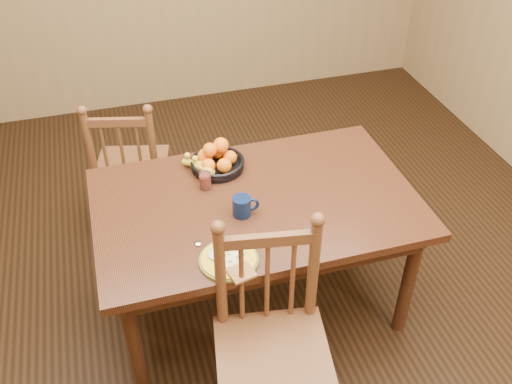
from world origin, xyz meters
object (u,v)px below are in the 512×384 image
object	(u,v)px
dining_table	(256,213)
fruit_bowl	(216,160)
coffee_mug	(243,206)
chair_far	(131,167)
breakfast_plate	(229,260)
chair_near	(272,344)

from	to	relation	value
dining_table	fruit_bowl	bearing A→B (deg)	111.73
coffee_mug	chair_far	bearing A→B (deg)	116.25
chair_far	fruit_bowl	world-z (taller)	chair_far
dining_table	breakfast_plate	bearing A→B (deg)	-121.38
coffee_mug	fruit_bowl	distance (m)	0.41
chair_far	coffee_mug	distance (m)	1.11
dining_table	chair_near	distance (m)	0.71
chair_near	breakfast_plate	distance (m)	0.40
breakfast_plate	coffee_mug	bearing A→B (deg)	64.40
breakfast_plate	coffee_mug	size ratio (longest dim) A/B	2.23
coffee_mug	dining_table	bearing A→B (deg)	43.58
chair_near	dining_table	bearing A→B (deg)	88.67
chair_far	fruit_bowl	xyz separation A→B (m)	(0.43, -0.54, 0.33)
dining_table	chair_far	bearing A→B (deg)	123.02
chair_far	fruit_bowl	size ratio (longest dim) A/B	2.97
dining_table	coffee_mug	world-z (taller)	coffee_mug
chair_near	coffee_mug	xyz separation A→B (m)	(0.04, 0.60, 0.28)
chair_far	dining_table	bearing A→B (deg)	137.08
fruit_bowl	chair_far	bearing A→B (deg)	128.61
chair_near	fruit_bowl	size ratio (longest dim) A/B	3.28
coffee_mug	breakfast_plate	bearing A→B (deg)	-115.60
dining_table	breakfast_plate	distance (m)	0.46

